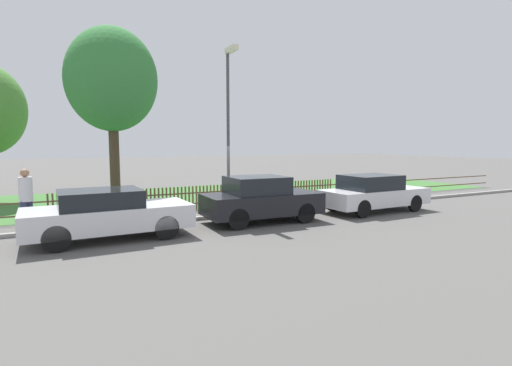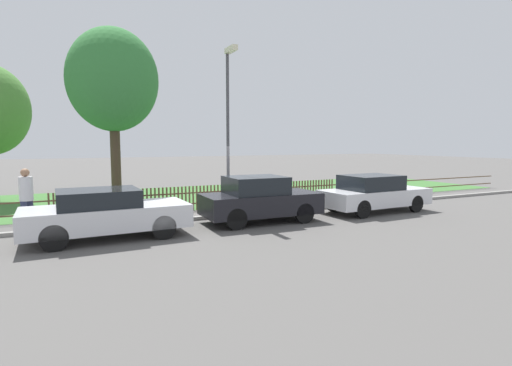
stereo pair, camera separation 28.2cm
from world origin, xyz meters
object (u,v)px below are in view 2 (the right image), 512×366
(tree_behind_motorcycle, at_px, (113,81))
(pedestrian_near_fence, at_px, (26,196))
(parked_car_navy_estate, at_px, (374,193))
(covered_motorcycle, at_px, (270,192))
(street_lamp, at_px, (229,112))
(parked_car_black_saloon, at_px, (260,199))
(parked_car_silver_hatchback, at_px, (105,213))

(tree_behind_motorcycle, bearing_deg, pedestrian_near_fence, -135.17)
(parked_car_navy_estate, xyz_separation_m, tree_behind_motorcycle, (-8.68, 4.87, 4.26))
(parked_car_navy_estate, height_order, covered_motorcycle, parked_car_navy_estate)
(covered_motorcycle, bearing_deg, tree_behind_motorcycle, 152.93)
(covered_motorcycle, relative_size, street_lamp, 0.32)
(covered_motorcycle, relative_size, pedestrian_near_fence, 1.02)
(pedestrian_near_fence, bearing_deg, parked_car_navy_estate, 115.14)
(pedestrian_near_fence, distance_m, street_lamp, 6.93)
(parked_car_black_saloon, xyz_separation_m, parked_car_navy_estate, (4.75, -0.14, -0.05))
(pedestrian_near_fence, xyz_separation_m, street_lamp, (6.40, -0.22, 2.64))
(parked_car_navy_estate, height_order, street_lamp, street_lamp)
(parked_car_silver_hatchback, distance_m, pedestrian_near_fence, 2.90)
(parked_car_silver_hatchback, bearing_deg, pedestrian_near_fence, 132.80)
(pedestrian_near_fence, bearing_deg, tree_behind_motorcycle, 169.82)
(parked_car_black_saloon, distance_m, pedestrian_near_fence, 7.07)
(tree_behind_motorcycle, height_order, pedestrian_near_fence, tree_behind_motorcycle)
(covered_motorcycle, xyz_separation_m, pedestrian_near_fence, (-8.35, -0.29, 0.37))
(covered_motorcycle, bearing_deg, parked_car_navy_estate, -37.40)
(parked_car_black_saloon, relative_size, covered_motorcycle, 2.04)
(parked_car_silver_hatchback, height_order, street_lamp, street_lamp)
(parked_car_navy_estate, bearing_deg, parked_car_silver_hatchback, 178.04)
(parked_car_black_saloon, height_order, parked_car_navy_estate, parked_car_black_saloon)
(parked_car_navy_estate, relative_size, covered_motorcycle, 2.29)
(covered_motorcycle, distance_m, tree_behind_motorcycle, 7.41)
(parked_car_silver_hatchback, xyz_separation_m, parked_car_black_saloon, (4.80, 0.19, 0.06))
(parked_car_navy_estate, relative_size, street_lamp, 0.74)
(tree_behind_motorcycle, bearing_deg, parked_car_navy_estate, -29.29)
(tree_behind_motorcycle, distance_m, street_lamp, 4.85)
(parked_car_silver_hatchback, relative_size, street_lamp, 0.74)
(parked_car_silver_hatchback, distance_m, covered_motorcycle, 6.76)
(covered_motorcycle, xyz_separation_m, tree_behind_motorcycle, (-5.47, 2.58, 4.29))
(parked_car_black_saloon, height_order, covered_motorcycle, parked_car_black_saloon)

